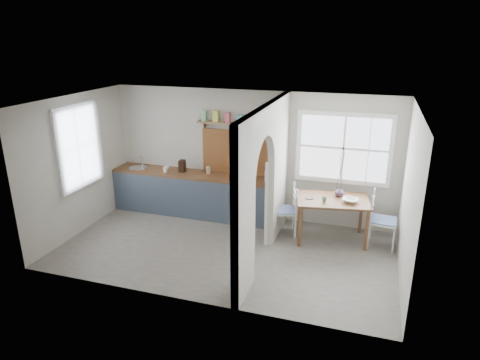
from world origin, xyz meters
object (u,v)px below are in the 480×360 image
(chair_right, at_px, (383,220))
(kettle, at_px, (269,176))
(dining_table, at_px, (332,219))
(chair_left, at_px, (284,210))
(vase, at_px, (339,192))

(chair_right, distance_m, kettle, 2.23)
(dining_table, height_order, kettle, kettle)
(kettle, bearing_deg, chair_left, -43.74)
(chair_left, distance_m, chair_right, 1.78)
(dining_table, height_order, chair_left, chair_left)
(dining_table, height_order, vase, vase)
(kettle, bearing_deg, vase, -9.50)
(kettle, height_order, vase, kettle)
(dining_table, xyz_separation_m, chair_left, (-0.89, -0.03, 0.09))
(vase, bearing_deg, chair_left, -167.37)
(chair_left, bearing_deg, dining_table, 74.99)
(dining_table, xyz_separation_m, kettle, (-1.26, 0.25, 0.63))
(dining_table, xyz_separation_m, chair_right, (0.89, 0.01, 0.10))
(dining_table, bearing_deg, kettle, 158.98)
(chair_left, distance_m, vase, 1.08)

